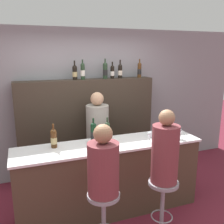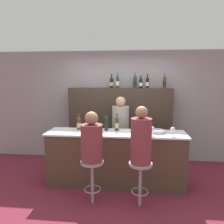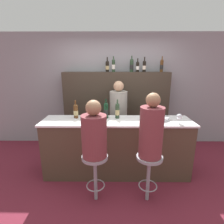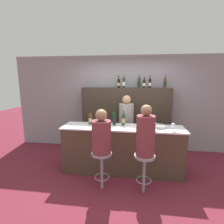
% 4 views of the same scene
% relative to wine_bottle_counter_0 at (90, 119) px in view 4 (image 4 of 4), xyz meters
% --- Properties ---
extents(ground_plane, '(16.00, 16.00, 0.00)m').
position_rel_wine_bottle_counter_0_xyz_m(ground_plane, '(0.71, -0.40, -1.12)').
color(ground_plane, maroon).
extents(wall_back, '(6.40, 0.05, 2.60)m').
position_rel_wine_bottle_counter_0_xyz_m(wall_back, '(0.71, 1.24, 0.18)').
color(wall_back, gray).
rests_on(wall_back, ground_plane).
extents(bar_counter, '(2.52, 0.59, 1.00)m').
position_rel_wine_bottle_counter_0_xyz_m(bar_counter, '(0.71, -0.12, -0.62)').
color(bar_counter, '#473828').
rests_on(bar_counter, ground_plane).
extents(back_bar_cabinet, '(2.36, 0.28, 1.74)m').
position_rel_wine_bottle_counter_0_xyz_m(back_bar_cabinet, '(0.71, 1.02, -0.25)').
color(back_bar_cabinet, '#382D23').
rests_on(back_bar_cabinet, ground_plane).
extents(wine_bottle_counter_0, '(0.08, 0.08, 0.31)m').
position_rel_wine_bottle_counter_0_xyz_m(wine_bottle_counter_0, '(0.00, 0.00, 0.00)').
color(wine_bottle_counter_0, '#4C2D14').
rests_on(wine_bottle_counter_0, bar_counter).
extents(wine_bottle_counter_1, '(0.08, 0.08, 0.34)m').
position_rel_wine_bottle_counter_0_xyz_m(wine_bottle_counter_1, '(0.53, 0.00, 0.02)').
color(wine_bottle_counter_1, black).
rests_on(wine_bottle_counter_1, bar_counter).
extents(wine_bottle_counter_2, '(0.07, 0.07, 0.33)m').
position_rel_wine_bottle_counter_0_xyz_m(wine_bottle_counter_2, '(0.72, 0.00, 0.01)').
color(wine_bottle_counter_2, '#233823').
rests_on(wine_bottle_counter_2, bar_counter).
extents(wine_bottle_backbar_0, '(0.08, 0.08, 0.31)m').
position_rel_wine_bottle_counter_0_xyz_m(wine_bottle_backbar_0, '(0.52, 1.02, 0.74)').
color(wine_bottle_backbar_0, black).
rests_on(wine_bottle_backbar_0, back_bar_cabinet).
extents(wine_bottle_backbar_1, '(0.07, 0.07, 0.33)m').
position_rel_wine_bottle_counter_0_xyz_m(wine_bottle_backbar_1, '(0.65, 1.02, 0.76)').
color(wine_bottle_backbar_1, '#233823').
rests_on(wine_bottle_backbar_1, back_bar_cabinet).
extents(wine_bottle_backbar_2, '(0.08, 0.08, 0.34)m').
position_rel_wine_bottle_counter_0_xyz_m(wine_bottle_backbar_2, '(1.05, 1.02, 0.76)').
color(wine_bottle_backbar_2, '#233823').
rests_on(wine_bottle_backbar_2, back_bar_cabinet).
extents(wine_bottle_backbar_3, '(0.07, 0.07, 0.29)m').
position_rel_wine_bottle_counter_0_xyz_m(wine_bottle_backbar_3, '(1.18, 1.02, 0.73)').
color(wine_bottle_backbar_3, black).
rests_on(wine_bottle_backbar_3, back_bar_cabinet).
extents(wine_bottle_backbar_4, '(0.08, 0.08, 0.32)m').
position_rel_wine_bottle_counter_0_xyz_m(wine_bottle_backbar_4, '(1.32, 1.02, 0.74)').
color(wine_bottle_backbar_4, black).
rests_on(wine_bottle_backbar_4, back_bar_cabinet).
extents(wine_bottle_backbar_5, '(0.07, 0.07, 0.33)m').
position_rel_wine_bottle_counter_0_xyz_m(wine_bottle_backbar_5, '(1.70, 1.02, 0.76)').
color(wine_bottle_backbar_5, '#4C2D14').
rests_on(wine_bottle_backbar_5, back_bar_cabinet).
extents(wine_glass_0, '(0.07, 0.07, 0.15)m').
position_rel_wine_bottle_counter_0_xyz_m(wine_glass_0, '(1.23, -0.27, -0.01)').
color(wine_glass_0, silver).
rests_on(wine_glass_0, bar_counter).
extents(wine_glass_1, '(0.08, 0.08, 0.16)m').
position_rel_wine_bottle_counter_0_xyz_m(wine_glass_1, '(1.35, -0.27, -0.01)').
color(wine_glass_1, silver).
rests_on(wine_glass_1, bar_counter).
extents(wine_glass_2, '(0.08, 0.08, 0.15)m').
position_rel_wine_bottle_counter_0_xyz_m(wine_glass_2, '(1.69, -0.27, -0.02)').
color(wine_glass_2, silver).
rests_on(wine_glass_2, bar_counter).
extents(metal_bowl, '(0.26, 0.26, 0.06)m').
position_rel_wine_bottle_counter_0_xyz_m(metal_bowl, '(1.46, -0.10, -0.10)').
color(metal_bowl, '#B7B7BC').
rests_on(metal_bowl, bar_counter).
extents(tasting_menu, '(0.21, 0.30, 0.00)m').
position_rel_wine_bottle_counter_0_xyz_m(tasting_menu, '(0.61, -0.28, -0.12)').
color(tasting_menu, white).
rests_on(tasting_menu, bar_counter).
extents(bar_stool_left, '(0.36, 0.36, 0.70)m').
position_rel_wine_bottle_counter_0_xyz_m(bar_stool_left, '(0.40, -0.78, -0.58)').
color(bar_stool_left, gray).
rests_on(bar_stool_left, ground_plane).
extents(guest_seated_left, '(0.34, 0.34, 0.78)m').
position_rel_wine_bottle_counter_0_xyz_m(guest_seated_left, '(0.40, -0.78, -0.09)').
color(guest_seated_left, brown).
rests_on(guest_seated_left, bar_stool_left).
extents(bar_stool_right, '(0.36, 0.36, 0.70)m').
position_rel_wine_bottle_counter_0_xyz_m(bar_stool_right, '(1.15, -0.78, -0.58)').
color(bar_stool_right, gray).
rests_on(bar_stool_right, ground_plane).
extents(guest_seated_right, '(0.31, 0.31, 0.87)m').
position_rel_wine_bottle_counter_0_xyz_m(guest_seated_right, '(1.15, -0.78, -0.04)').
color(guest_seated_right, brown).
rests_on(guest_seated_right, bar_stool_right).
extents(bartender, '(0.36, 0.36, 1.59)m').
position_rel_wine_bottle_counter_0_xyz_m(bartender, '(0.75, 0.57, -0.39)').
color(bartender, gray).
rests_on(bartender, ground_plane).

